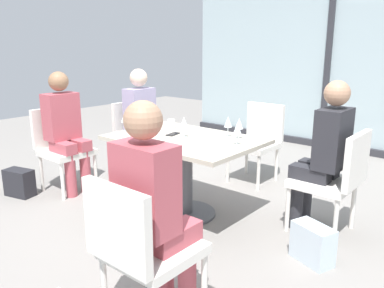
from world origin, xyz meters
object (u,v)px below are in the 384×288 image
dining_table_main (185,157)px  wine_glass_0 (228,122)px  person_far_right (324,150)px  wine_glass_3 (237,129)px  wine_glass_5 (143,117)px  cell_phone_on_table (173,134)px  chair_front_right (140,245)px  handbag_0 (313,244)px  chair_far_left (138,134)px  coffee_cup (171,124)px  chair_far_right (336,176)px  person_front_right (154,203)px  chair_near_window (258,138)px  wine_glass_1 (125,118)px  wine_glass_2 (239,124)px  person_far_left (144,118)px  handbag_2 (19,183)px  wine_glass_4 (184,122)px  chair_side_end (61,144)px  person_side_end (65,126)px

dining_table_main → wine_glass_0: bearing=42.7°
person_far_right → wine_glass_3: 0.72m
wine_glass_3 → wine_glass_5: (-0.99, -0.11, 0.00)m
cell_phone_on_table → chair_front_right: bearing=-64.5°
handbag_0 → chair_far_left: bearing=-172.1°
wine_glass_5 → coffee_cup: size_ratio=2.06×
chair_far_left → dining_table_main: bearing=-23.1°
chair_front_right → wine_glass_0: (-0.51, 1.52, 0.37)m
chair_far_right → person_front_right: 1.71m
chair_far_left → wine_glass_3: bearing=-14.4°
dining_table_main → chair_far_left: chair_far_left is taller
chair_near_window → handbag_0: bearing=-46.2°
wine_glass_1 → wine_glass_2: bearing=24.0°
chair_far_left → chair_near_window: size_ratio=1.00×
handbag_0 → cell_phone_on_table: bearing=-161.5°
person_far_left → handbag_2: size_ratio=4.20×
person_far_left → person_far_right: bearing=0.0°
wine_glass_4 → wine_glass_5: same height
wine_glass_1 → cell_phone_on_table: bearing=24.6°
chair_front_right → wine_glass_3: 1.41m
person_far_right → wine_glass_5: size_ratio=6.81×
dining_table_main → chair_front_right: bearing=-58.1°
chair_front_right → person_far_left: (-1.85, 1.76, 0.20)m
chair_far_right → chair_side_end: size_ratio=1.00×
chair_side_end → wine_glass_2: bearing=17.6°
chair_far_left → wine_glass_3: wine_glass_3 is taller
chair_near_window → person_front_right: person_front_right is taller
wine_glass_4 → wine_glass_5: (-0.47, -0.05, 0.00)m
person_side_end → wine_glass_0: size_ratio=6.81×
person_side_end → wine_glass_2: size_ratio=6.81×
person_side_end → cell_phone_on_table: 1.25m
person_far_right → person_side_end: (-2.41, -0.83, 0.00)m
chair_far_left → chair_near_window: (1.17, 0.76, 0.00)m
person_front_right → wine_glass_3: 1.26m
chair_near_window → wine_glass_2: wine_glass_2 is taller
person_side_end → wine_glass_5: (0.87, 0.29, 0.16)m
person_side_end → dining_table_main: bearing=13.9°
cell_phone_on_table → handbag_0: (1.39, -0.04, -0.59)m
person_far_left → wine_glass_0: size_ratio=6.81×
wine_glass_1 → wine_glass_3: 1.12m
chair_front_right → person_front_right: 0.23m
chair_side_end → person_side_end: person_side_end is taller
wine_glass_3 → wine_glass_4: size_ratio=1.00×
person_far_right → handbag_2: bearing=-154.8°
person_side_end → person_far_left: bearing=71.0°
person_side_end → wine_glass_1: bearing=11.2°
wine_glass_2 → wine_glass_3: same height
chair_near_window → person_far_right: person_far_right is taller
coffee_cup → handbag_0: size_ratio=0.30×
person_side_end → chair_side_end: bearing=-180.0°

